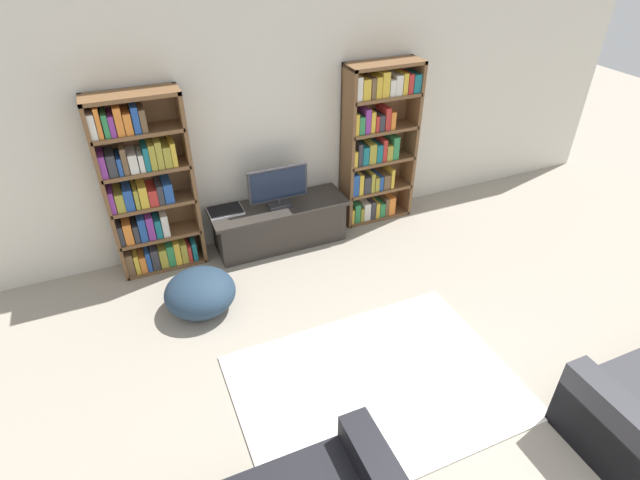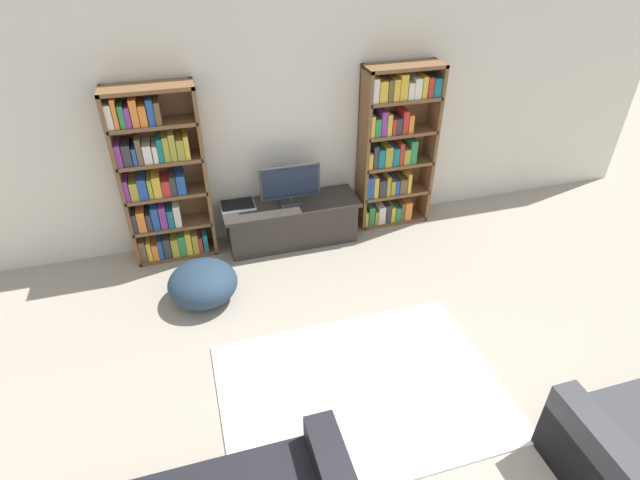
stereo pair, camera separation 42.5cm
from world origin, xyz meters
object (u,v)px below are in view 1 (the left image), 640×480
at_px(bookshelf_right, 375,145).
at_px(television, 278,186).
at_px(bookshelf_left, 146,190).
at_px(tv_stand, 280,224).
at_px(beanbag_ottoman, 200,292).
at_px(laptop, 225,211).

distance_m(bookshelf_right, television, 1.20).
xyz_separation_m(bookshelf_left, bookshelf_right, (2.43, 0.00, 0.04)).
xyz_separation_m(bookshelf_left, tv_stand, (1.25, -0.12, -0.62)).
bearing_deg(bookshelf_left, beanbag_ottoman, -74.15).
distance_m(television, laptop, 0.59).
bearing_deg(tv_stand, laptop, 171.26).
relative_size(bookshelf_left, tv_stand, 1.23).
height_order(bookshelf_left, beanbag_ottoman, bookshelf_left).
xyz_separation_m(bookshelf_right, laptop, (-1.72, -0.04, -0.41)).
bearing_deg(bookshelf_left, television, -6.04).
bearing_deg(beanbag_ottoman, bookshelf_right, 21.03).
height_order(bookshelf_right, laptop, bookshelf_right).
relative_size(bookshelf_left, laptop, 5.08).
relative_size(laptop, beanbag_ottoman, 0.55).
bearing_deg(bookshelf_right, laptop, -178.80).
height_order(television, laptop, television).
xyz_separation_m(bookshelf_left, laptop, (0.71, -0.04, -0.37)).
bearing_deg(tv_stand, beanbag_ottoman, -144.53).
relative_size(tv_stand, laptop, 4.11).
bearing_deg(beanbag_ottoman, laptop, 59.80).
height_order(bookshelf_left, television, bookshelf_left).
bearing_deg(tv_stand, bookshelf_right, 5.82).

